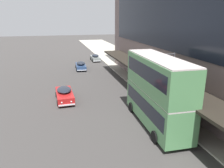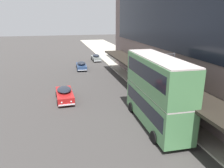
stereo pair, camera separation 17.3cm
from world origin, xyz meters
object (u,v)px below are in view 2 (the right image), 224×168
at_px(transit_bus_kerbside_front, 157,90).
at_px(sedan_second_near, 96,57).
at_px(sedan_lead_mid, 81,65).
at_px(street_lamp, 171,78).
at_px(sedan_second_mid, 65,94).

height_order(transit_bus_kerbside_front, sedan_second_near, transit_bus_kerbside_front).
xyz_separation_m(transit_bus_kerbside_front, sedan_lead_mid, (-3.88, 23.93, -2.62)).
height_order(transit_bus_kerbside_front, street_lamp, transit_bus_kerbside_front).
bearing_deg(sedan_second_near, transit_bus_kerbside_front, -90.58).
bearing_deg(sedan_lead_mid, transit_bus_kerbside_front, -80.79).
xyz_separation_m(sedan_lead_mid, sedan_second_mid, (-3.83, -15.58, -0.00)).
bearing_deg(sedan_lead_mid, sedan_second_near, 61.46).
distance_m(sedan_second_near, street_lamp, 29.76).
height_order(transit_bus_kerbside_front, sedan_lead_mid, transit_bus_kerbside_front).
bearing_deg(sedan_second_near, sedan_second_mid, -109.00).
distance_m(sedan_lead_mid, sedan_second_near, 8.79).
bearing_deg(sedan_lead_mid, street_lamp, -73.71).
distance_m(transit_bus_kerbside_front, street_lamp, 3.29).
bearing_deg(transit_bus_kerbside_front, sedan_second_mid, 132.68).
xyz_separation_m(transit_bus_kerbside_front, sedan_second_near, (0.32, 31.65, -2.63)).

